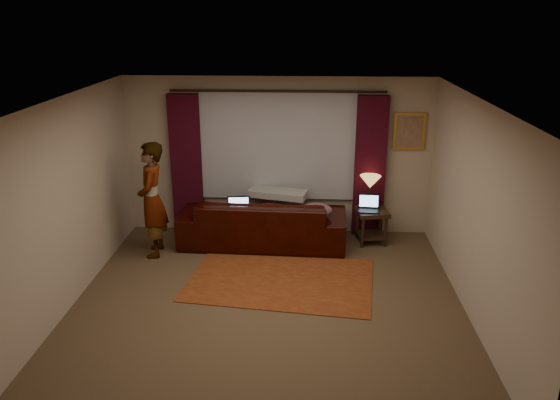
% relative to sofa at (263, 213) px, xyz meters
% --- Properties ---
extents(floor, '(5.00, 5.00, 0.01)m').
position_rel_sofa_xyz_m(floor, '(0.21, -1.92, -0.53)').
color(floor, brown).
rests_on(floor, ground).
extents(ceiling, '(5.00, 5.00, 0.02)m').
position_rel_sofa_xyz_m(ceiling, '(0.21, -1.92, 2.07)').
color(ceiling, silver).
rests_on(ceiling, ground).
extents(wall_back, '(5.00, 0.02, 2.60)m').
position_rel_sofa_xyz_m(wall_back, '(0.21, 0.58, 0.77)').
color(wall_back, '#BCAA94').
rests_on(wall_back, ground).
extents(wall_front, '(5.00, 0.02, 2.60)m').
position_rel_sofa_xyz_m(wall_front, '(0.21, -4.42, 0.77)').
color(wall_front, '#BCAA94').
rests_on(wall_front, ground).
extents(wall_left, '(0.02, 5.00, 2.60)m').
position_rel_sofa_xyz_m(wall_left, '(-2.29, -1.92, 0.77)').
color(wall_left, '#BCAA94').
rests_on(wall_left, ground).
extents(wall_right, '(0.02, 5.00, 2.60)m').
position_rel_sofa_xyz_m(wall_right, '(2.71, -1.92, 0.77)').
color(wall_right, '#BCAA94').
rests_on(wall_right, ground).
extents(sheer_curtain, '(2.50, 0.05, 1.80)m').
position_rel_sofa_xyz_m(sheer_curtain, '(0.21, 0.52, 0.97)').
color(sheer_curtain, '#A2A2AB').
rests_on(sheer_curtain, wall_back).
extents(drape_left, '(0.50, 0.14, 2.30)m').
position_rel_sofa_xyz_m(drape_left, '(-1.29, 0.47, 0.65)').
color(drape_left, '#360814').
rests_on(drape_left, floor).
extents(drape_right, '(0.50, 0.14, 2.30)m').
position_rel_sofa_xyz_m(drape_right, '(1.71, 0.47, 0.65)').
color(drape_right, '#360814').
rests_on(drape_right, floor).
extents(curtain_rod, '(0.04, 0.04, 3.40)m').
position_rel_sofa_xyz_m(curtain_rod, '(0.21, 0.47, 1.85)').
color(curtain_rod, '#301C10').
rests_on(curtain_rod, wall_back).
extents(picture_frame, '(0.50, 0.04, 0.60)m').
position_rel_sofa_xyz_m(picture_frame, '(2.31, 0.55, 1.22)').
color(picture_frame, gold).
rests_on(picture_frame, wall_back).
extents(sofa, '(2.67, 1.24, 1.06)m').
position_rel_sofa_xyz_m(sofa, '(0.00, 0.00, 0.00)').
color(sofa, black).
rests_on(sofa, floor).
extents(throw_blanket, '(0.99, 0.59, 0.11)m').
position_rel_sofa_xyz_m(throw_blanket, '(0.23, 0.23, 0.53)').
color(throw_blanket, gray).
rests_on(throw_blanket, sofa).
extents(clothing_pile, '(0.58, 0.51, 0.21)m').
position_rel_sofa_xyz_m(clothing_pile, '(0.84, -0.14, 0.10)').
color(clothing_pile, '#7C4E5B').
rests_on(clothing_pile, sofa).
extents(laptop_sofa, '(0.40, 0.43, 0.26)m').
position_rel_sofa_xyz_m(laptop_sofa, '(-0.37, -0.12, 0.13)').
color(laptop_sofa, black).
rests_on(laptop_sofa, sofa).
extents(area_rug, '(2.73, 1.99, 0.01)m').
position_rel_sofa_xyz_m(area_rug, '(0.34, -1.26, -0.52)').
color(area_rug, brown).
rests_on(area_rug, floor).
extents(end_table, '(0.55, 0.55, 0.56)m').
position_rel_sofa_xyz_m(end_table, '(1.74, 0.13, -0.25)').
color(end_table, black).
rests_on(end_table, floor).
extents(tiffany_lamp, '(0.34, 0.34, 0.53)m').
position_rel_sofa_xyz_m(tiffany_lamp, '(1.70, 0.25, 0.30)').
color(tiffany_lamp, olive).
rests_on(tiffany_lamp, end_table).
extents(laptop_table, '(0.36, 0.39, 0.24)m').
position_rel_sofa_xyz_m(laptop_table, '(1.68, 0.08, 0.15)').
color(laptop_table, black).
rests_on(laptop_table, end_table).
extents(person, '(0.58, 0.58, 1.77)m').
position_rel_sofa_xyz_m(person, '(-1.63, -0.48, 0.35)').
color(person, gray).
rests_on(person, floor).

